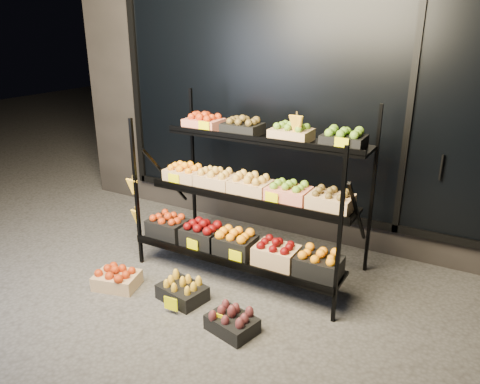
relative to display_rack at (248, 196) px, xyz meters
The scene contains 8 objects.
ground 0.99m from the display_rack, 89.27° to the right, with size 24.00×24.00×0.00m, color #514F4C.
building 2.21m from the display_rack, 89.77° to the left, with size 6.00×2.08×3.50m.
display_rack is the anchor object (origin of this frame).
tag_floor_a 1.25m from the display_rack, 101.14° to the right, with size 0.13×0.01×0.12m, color #F2E900.
tag_floor_b 1.27m from the display_rack, 73.19° to the right, with size 0.13×0.01×0.12m, color #F2E900.
floor_crate_left 1.45m from the display_rack, 135.17° to the right, with size 0.45×0.38×0.20m.
floor_crate_midleft 1.06m from the display_rack, 107.63° to the right, with size 0.45×0.37×0.20m.
floor_crate_right 1.23m from the display_rack, 68.59° to the right, with size 0.43×0.36×0.19m.
Camera 1 is at (1.96, -3.05, 2.34)m, focal length 35.00 mm.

